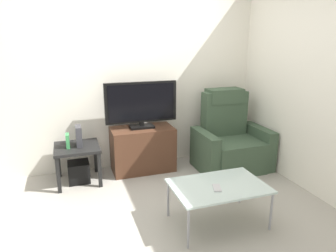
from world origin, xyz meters
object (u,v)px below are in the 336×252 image
subwoofer_box (79,172)px  game_console (79,136)px  book_upright (68,141)px  side_table (77,152)px  cell_phone (217,188)px  tv_stand (143,149)px  coffee_table (218,187)px  recliner_armchair (230,141)px  television (141,104)px

subwoofer_box → game_console: size_ratio=1.04×
subwoofer_box → book_upright: book_upright is taller
side_table → game_console: size_ratio=2.16×
game_console → cell_phone: size_ratio=1.67×
tv_stand → coffee_table: (0.38, -1.48, 0.08)m
tv_stand → subwoofer_box: size_ratio=3.21×
recliner_armchair → subwoofer_box: 2.07m
recliner_armchair → book_upright: recliner_armchair is taller
television → tv_stand: bearing=-90.0°
side_table → coffee_table: bearing=-48.2°
subwoofer_box → book_upright: (-0.10, -0.02, 0.43)m
game_console → cell_phone: bearing=-51.5°
television → coffee_table: bearing=-75.9°
tv_stand → coffee_table: tv_stand is taller
tv_stand → television: bearing=90.0°
subwoofer_box → game_console: bearing=15.9°
television → cell_phone: (0.33, -1.56, -0.52)m
side_table → cell_phone: (1.19, -1.44, 0.01)m
recliner_armchair → side_table: 2.06m
recliner_armchair → subwoofer_box: recliner_armchair is taller
tv_stand → game_console: game_console is taller
television → book_upright: bearing=-172.0°
recliner_armchair → cell_phone: recliner_armchair is taller
tv_stand → recliner_armchair: size_ratio=0.77×
book_upright → cell_phone: size_ratio=1.15×
subwoofer_box → tv_stand: bearing=6.4°
book_upright → game_console: (0.14, 0.03, 0.04)m
tv_stand → side_table: 0.87m
book_upright → coffee_table: bearing=-45.6°
side_table → subwoofer_box: 0.27m
subwoofer_box → coffee_table: (1.24, -1.39, 0.25)m
subwoofer_box → game_console: (0.04, 0.01, 0.47)m
book_upright → game_console: bearing=12.5°
book_upright → cell_phone: bearing=-47.8°
side_table → game_console: game_console is taller
cell_phone → coffee_table: bearing=68.7°
coffee_table → recliner_armchair: bearing=56.2°
television → recliner_armchair: 1.35m
tv_stand → game_console: 0.88m
tv_stand → cell_phone: 1.58m
television → subwoofer_box: size_ratio=3.69×
television → book_upright: size_ratio=5.60×
tv_stand → recliner_armchair: recliner_armchair is taller
book_upright → coffee_table: book_upright is taller
recliner_armchair → book_upright: (-2.15, 0.15, 0.19)m
recliner_armchair → coffee_table: bearing=-128.5°
television → book_upright: 1.04m
television → book_upright: (-0.96, -0.14, -0.37)m
side_table → cell_phone: size_ratio=3.60×
subwoofer_box → cell_phone: bearing=-50.5°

